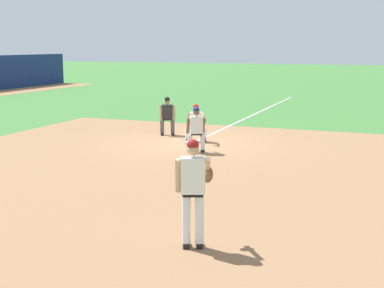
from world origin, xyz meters
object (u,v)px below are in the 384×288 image
Objects in this scene: baseball at (197,188)px; first_baseman at (196,121)px; baserunner at (196,128)px; pitcher at (194,186)px; umpire at (167,114)px; first_base_bag at (191,143)px.

first_baseman reaches higher than baseball.
pitcher is at bearing -159.46° from baserunner.
first_baseman is (9.40, 3.53, -0.33)m from pitcher.
umpire is at bearing 59.21° from first_baseman.
baserunner is 3.50m from umpire.
first_baseman is (0.50, -0.01, 0.69)m from first_base_bag.
baseball is at bearing -159.08° from first_baseman.
baserunner is (-1.31, -0.69, 0.75)m from first_base_bag.
pitcher is at bearing -160.06° from baseball.
baserunner reaches higher than first_baseman.
umpire is (10.30, 5.05, -0.27)m from pitcher.
pitcher is at bearing -153.90° from umpire.
umpire is at bearing 47.18° from first_base_bag.
baserunner is (-1.81, -0.68, 0.06)m from first_baseman.
first_base_bag is 0.85m from first_baseman.
baserunner is at bearing 21.03° from baseball.
first_baseman is at bearing 20.67° from baserunner.
baserunner is at bearing -140.93° from umpire.
first_baseman is 1.77m from umpire.
first_base_bag is at bearing 27.74° from baserunner.
first_baseman reaches higher than first_base_bag.
baseball is 6.42m from first_baseman.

